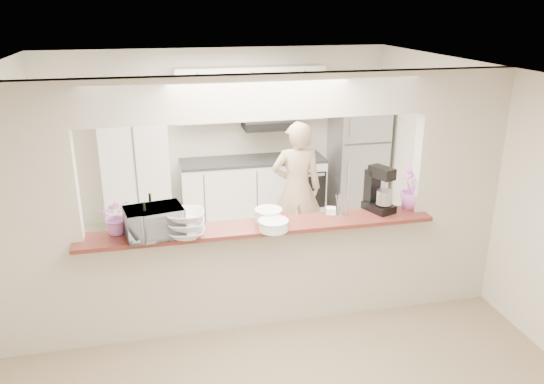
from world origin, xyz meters
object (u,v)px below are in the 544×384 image
object	(u,v)px
refrigerator	(357,159)
person	(297,190)
toaster_oven	(154,222)
stand_mixer	(379,191)

from	to	relation	value
refrigerator	person	size ratio (longest dim) A/B	0.98
refrigerator	toaster_oven	world-z (taller)	refrigerator
refrigerator	person	distance (m)	1.73
toaster_oven	stand_mixer	xyz separation A→B (m)	(2.22, 0.16, 0.07)
refrigerator	toaster_oven	distance (m)	4.11
stand_mixer	person	bearing A→B (deg)	108.16
toaster_oven	person	xyz separation A→B (m)	(1.76, 1.58, -0.37)
toaster_oven	stand_mixer	bearing A→B (deg)	-6.43
refrigerator	person	world-z (taller)	person
toaster_oven	stand_mixer	size ratio (longest dim) A/B	1.08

